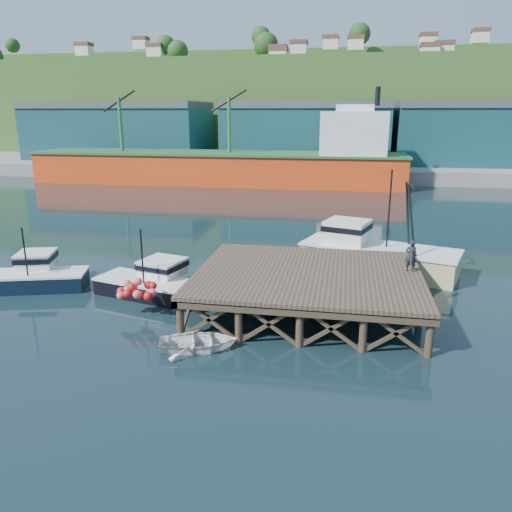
% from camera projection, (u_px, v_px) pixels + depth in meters
% --- Properties ---
extents(ground, '(300.00, 300.00, 0.00)m').
position_uv_depth(ground, '(211.00, 302.00, 28.40)').
color(ground, black).
rests_on(ground, ground).
extents(wharf, '(12.00, 10.00, 2.62)m').
position_uv_depth(wharf, '(308.00, 276.00, 26.75)').
color(wharf, brown).
rests_on(wharf, ground).
extents(far_quay, '(160.00, 40.00, 2.00)m').
position_uv_depth(far_quay, '(308.00, 164.00, 94.31)').
color(far_quay, gray).
rests_on(far_quay, ground).
extents(warehouse_left, '(32.00, 16.00, 9.00)m').
position_uv_depth(warehouse_left, '(121.00, 134.00, 94.00)').
color(warehouse_left, '#185151').
rests_on(warehouse_left, far_quay).
extents(warehouse_mid, '(28.00, 16.00, 9.00)m').
position_uv_depth(warehouse_mid, '(306.00, 135.00, 88.05)').
color(warehouse_mid, '#185151').
rests_on(warehouse_mid, far_quay).
extents(warehouse_right, '(30.00, 16.00, 9.00)m').
position_uv_depth(warehouse_right, '(487.00, 136.00, 82.96)').
color(warehouse_right, '#185151').
rests_on(warehouse_right, far_quay).
extents(cargo_ship, '(55.50, 10.00, 13.75)m').
position_uv_depth(cargo_ship, '(240.00, 161.00, 74.30)').
color(cargo_ship, '#E54315').
rests_on(cargo_ship, ground).
extents(hillside, '(220.00, 50.00, 22.00)m').
position_uv_depth(hillside, '(319.00, 109.00, 119.89)').
color(hillside, '#2D511E').
rests_on(hillside, ground).
extents(boat_navy, '(6.77, 4.41, 3.99)m').
position_uv_depth(boat_navy, '(34.00, 275.00, 30.55)').
color(boat_navy, black).
rests_on(boat_navy, ground).
extents(boat_black, '(7.15, 5.93, 4.17)m').
position_uv_depth(boat_black, '(154.00, 282.00, 29.34)').
color(boat_black, black).
rests_on(boat_black, ground).
extents(trawler, '(10.92, 6.72, 6.89)m').
position_uv_depth(trawler, '(375.00, 251.00, 33.49)').
color(trawler, beige).
rests_on(trawler, ground).
extents(dinghy, '(4.18, 3.47, 0.75)m').
position_uv_depth(dinghy, '(198.00, 342.00, 22.65)').
color(dinghy, white).
rests_on(dinghy, ground).
extents(dockworker, '(0.69, 0.52, 1.72)m').
position_uv_depth(dockworker, '(411.00, 256.00, 26.77)').
color(dockworker, black).
rests_on(dockworker, wharf).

